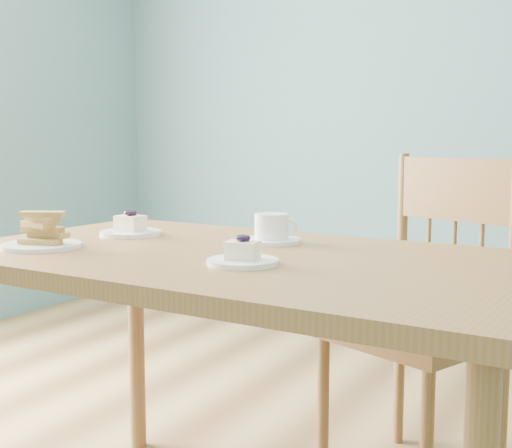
# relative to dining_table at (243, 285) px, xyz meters

# --- Properties ---
(room) EXTENTS (5.01, 5.01, 2.71)m
(room) POSITION_rel_dining_table_xyz_m (0.02, 0.20, 0.63)
(room) COLOR #A27E4B
(room) RESTS_ON ground
(dining_table) EXTENTS (1.54, 0.93, 0.80)m
(dining_table) POSITION_rel_dining_table_xyz_m (0.00, 0.00, 0.00)
(dining_table) COLOR brown
(dining_table) RESTS_ON ground
(dining_chair) EXTENTS (0.60, 0.59, 1.03)m
(dining_chair) POSITION_rel_dining_table_xyz_m (0.27, 0.67, -0.19)
(dining_chair) COLOR brown
(dining_chair) RESTS_ON ground
(cheesecake_plate_near) EXTENTS (0.16, 0.16, 0.07)m
(cheesecake_plate_near) POSITION_rel_dining_table_xyz_m (0.07, -0.13, 0.10)
(cheesecake_plate_near) COLOR white
(cheesecake_plate_near) RESTS_ON dining_table
(cheesecake_plate_far) EXTENTS (0.18, 0.18, 0.08)m
(cheesecake_plate_far) POSITION_rel_dining_table_xyz_m (-0.45, 0.12, 0.10)
(cheesecake_plate_far) COLOR white
(cheesecake_plate_far) RESTS_ON dining_table
(coffee_cup) EXTENTS (0.16, 0.16, 0.08)m
(coffee_cup) POSITION_rel_dining_table_xyz_m (-0.02, 0.19, 0.11)
(coffee_cup) COLOR white
(coffee_cup) RESTS_ON dining_table
(biscotti_plate) EXTENTS (0.21, 0.21, 0.10)m
(biscotti_plate) POSITION_rel_dining_table_xyz_m (-0.51, -0.17, 0.11)
(biscotti_plate) COLOR white
(biscotti_plate) RESTS_ON dining_table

